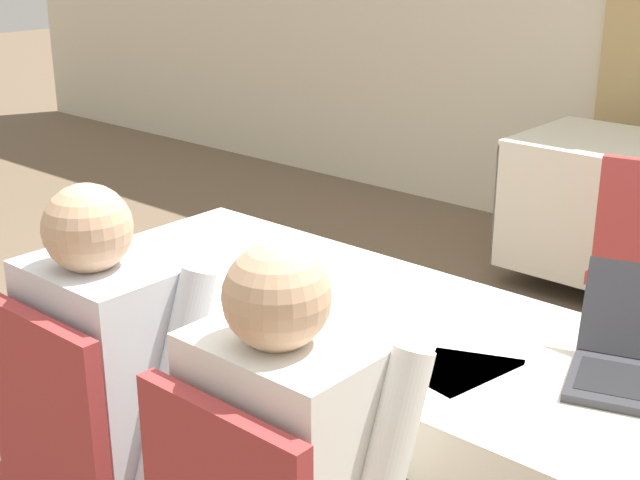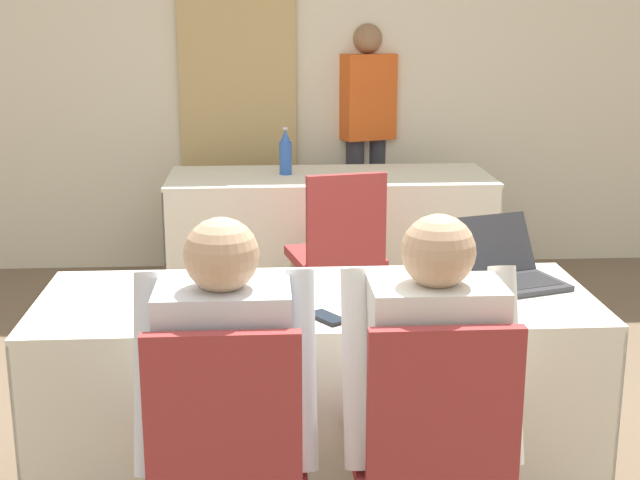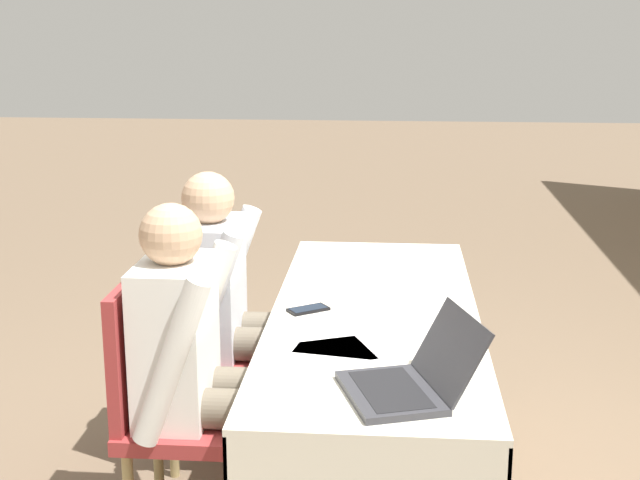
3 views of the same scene
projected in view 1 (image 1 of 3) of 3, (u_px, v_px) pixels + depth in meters
conference_table_near at (367, 372)px, 2.39m from camera, size 1.90×0.71×0.73m
cell_phone at (315, 341)px, 2.16m from camera, size 0.14×0.15×0.01m
paper_beside_laptop at (461, 361)px, 2.07m from camera, size 0.26×0.33×0.00m
paper_centre_table at (471, 383)px, 1.97m from camera, size 0.31×0.35×0.00m
paper_left_edge at (282, 280)px, 2.53m from camera, size 0.21×0.30×0.00m
chair_near_left at (99, 455)px, 2.12m from camera, size 0.44×0.44×0.90m
person_checkered_shirt at (129, 379)px, 2.14m from camera, size 0.50×0.52×1.16m
person_white_shirt at (307, 471)px, 1.78m from camera, size 0.50×0.52×1.16m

